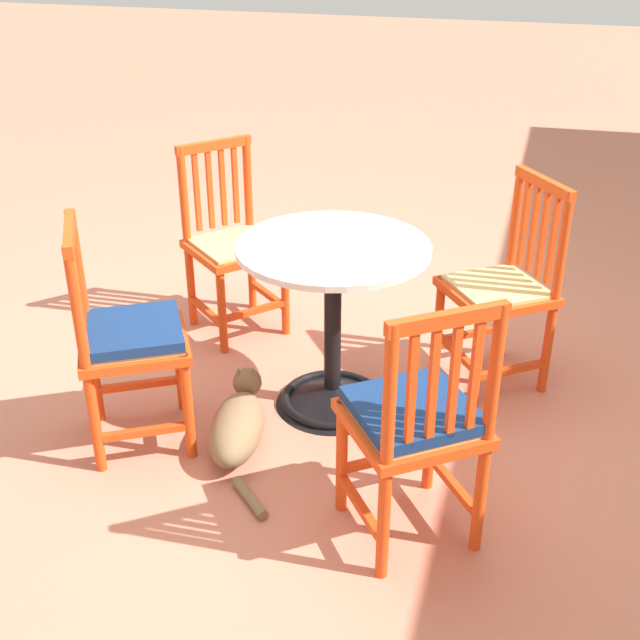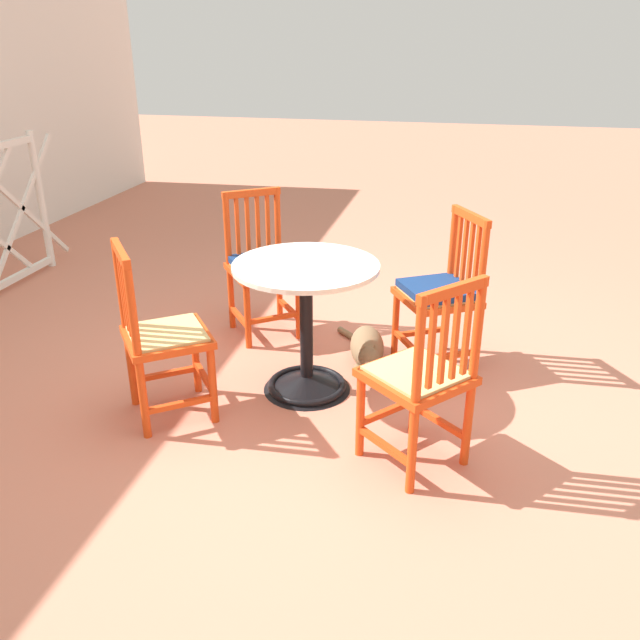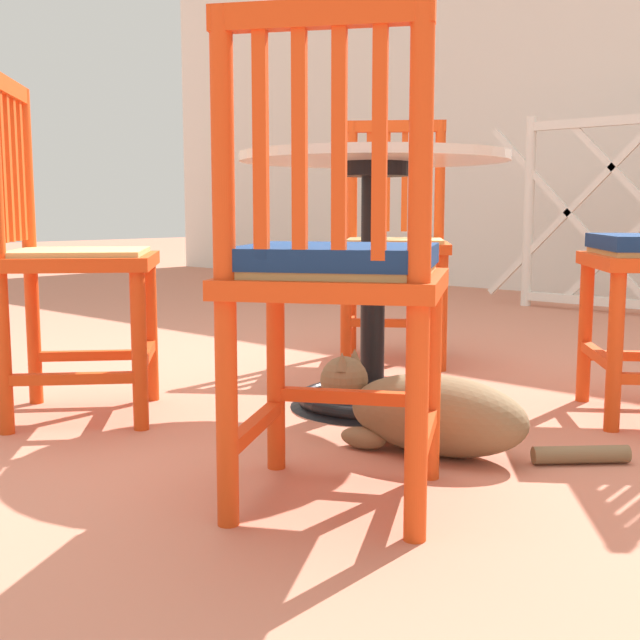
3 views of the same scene
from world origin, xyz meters
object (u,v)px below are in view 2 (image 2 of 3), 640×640
(orange_chair_by_planter, at_px, (161,338))
(orange_chair_facing_out, at_px, (262,267))
(cafe_table, at_px, (307,343))
(orange_chair_near_fence, at_px, (440,295))
(tabby_cat, at_px, (367,349))
(orange_chair_tucked_in, at_px, (421,379))

(orange_chair_by_planter, bearing_deg, orange_chair_facing_out, -9.31)
(cafe_table, relative_size, orange_chair_by_planter, 0.83)
(orange_chair_facing_out, bearing_deg, orange_chair_near_fence, -101.57)
(tabby_cat, bearing_deg, orange_chair_by_planter, 130.54)
(tabby_cat, bearing_deg, cafe_table, 143.66)
(orange_chair_facing_out, height_order, tabby_cat, orange_chair_facing_out)
(cafe_table, distance_m, orange_chair_by_planter, 0.77)
(orange_chair_by_planter, distance_m, orange_chair_near_fence, 1.57)
(orange_chair_tucked_in, xyz_separation_m, orange_chair_near_fence, (0.99, -0.03, 0.01))
(orange_chair_by_planter, distance_m, tabby_cat, 1.25)
(cafe_table, relative_size, orange_chair_near_fence, 0.83)
(cafe_table, xyz_separation_m, orange_chair_tucked_in, (-0.54, -0.65, 0.15))
(orange_chair_by_planter, height_order, tabby_cat, orange_chair_by_planter)
(orange_chair_facing_out, bearing_deg, orange_chair_by_planter, 170.69)
(orange_chair_near_fence, bearing_deg, tabby_cat, 100.87)
(orange_chair_facing_out, xyz_separation_m, tabby_cat, (-0.31, -0.73, -0.35))
(cafe_table, relative_size, tabby_cat, 1.10)
(orange_chair_tucked_in, height_order, tabby_cat, orange_chair_tucked_in)
(orange_chair_near_fence, xyz_separation_m, orange_chair_facing_out, (0.23, 1.13, 0.00))
(orange_chair_tucked_in, distance_m, orange_chair_facing_out, 1.65)
(orange_chair_near_fence, relative_size, orange_chair_facing_out, 1.00)
(orange_chair_near_fence, xyz_separation_m, tabby_cat, (-0.08, 0.40, -0.35))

